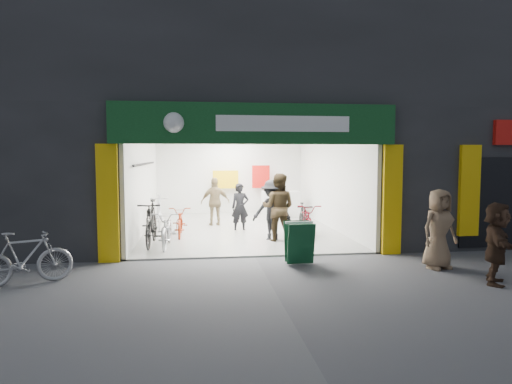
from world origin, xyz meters
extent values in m
plane|color=#56565B|center=(0.00, 0.00, 0.00)|extent=(60.00, 60.00, 0.00)
cube|color=#232326|center=(1.00, 5.00, 5.75)|extent=(16.00, 10.00, 4.50)
cube|color=#232326|center=(-5.50, 5.00, 1.75)|extent=(5.00, 10.00, 3.50)
cube|color=#232326|center=(6.00, 5.00, 1.75)|extent=(6.00, 10.00, 3.50)
cube|color=#9E9E99|center=(0.00, 4.00, 0.02)|extent=(6.00, 8.00, 0.04)
cube|color=silver|center=(0.00, 8.10, 1.60)|extent=(6.00, 0.20, 3.20)
cube|color=silver|center=(-2.95, 4.00, 1.60)|extent=(0.10, 8.00, 3.20)
cube|color=silver|center=(2.95, 4.00, 1.60)|extent=(0.10, 8.00, 3.20)
cube|color=white|center=(0.00, 4.00, 3.25)|extent=(6.00, 8.00, 0.10)
cube|color=black|center=(0.00, 0.10, 3.35)|extent=(6.00, 0.30, 0.30)
cube|color=#0D3913|center=(0.00, -0.12, 3.05)|extent=(6.40, 0.25, 0.90)
cube|color=white|center=(0.60, -0.26, 3.05)|extent=(3.00, 0.02, 0.35)
cube|color=#E3B30B|center=(-3.25, -0.06, 1.30)|extent=(0.45, 0.12, 2.60)
cube|color=#E3B30B|center=(3.25, -0.06, 1.30)|extent=(0.45, 0.12, 2.60)
cube|color=#E3B30B|center=(5.20, -0.06, 1.50)|extent=(0.50, 0.12, 2.20)
cylinder|color=black|center=(-2.82, 3.40, 2.10)|extent=(0.06, 5.00, 0.06)
cube|color=silver|center=(1.80, 6.50, 0.50)|extent=(1.40, 0.60, 1.00)
cube|color=white|center=(0.00, 1.20, 3.18)|extent=(1.30, 0.35, 0.04)
cube|color=white|center=(0.00, 3.00, 3.18)|extent=(1.30, 0.35, 0.04)
cube|color=white|center=(0.00, 4.80, 3.18)|extent=(1.30, 0.35, 0.04)
cube|color=white|center=(0.00, 6.60, 3.18)|extent=(1.30, 0.35, 0.04)
imported|color=#ADADB2|center=(-2.07, 1.38, 0.47)|extent=(0.70, 1.83, 0.95)
imported|color=black|center=(-2.50, 1.64, 0.60)|extent=(0.62, 2.01, 1.20)
imported|color=#9B2A0E|center=(-1.80, 2.93, 0.45)|extent=(0.60, 1.71, 0.90)
imported|color=silver|center=(-2.50, 4.24, 0.56)|extent=(0.65, 1.90, 1.12)
imported|color=black|center=(1.80, 2.84, 0.47)|extent=(0.56, 1.58, 0.93)
imported|color=maroon|center=(1.80, 2.33, 0.49)|extent=(0.91, 1.94, 0.98)
imported|color=silver|center=(1.80, 6.11, 0.53)|extent=(0.78, 1.83, 1.07)
imported|color=#A7A7AB|center=(-4.43, -1.68, 0.49)|extent=(1.70, 1.08, 0.99)
imported|color=black|center=(0.00, 3.65, 0.74)|extent=(0.57, 0.40, 1.49)
imported|color=#392B1A|center=(0.86, 1.80, 0.93)|extent=(1.10, 0.98, 1.87)
imported|color=black|center=(0.71, 1.93, 0.84)|extent=(1.25, 1.04, 1.68)
imported|color=#897550|center=(-0.73, 4.73, 0.81)|extent=(0.98, 0.47, 1.62)
imported|color=#7B6148|center=(3.64, -1.50, 0.83)|extent=(0.92, 0.72, 1.66)
imported|color=#372419|center=(4.08, -2.71, 0.75)|extent=(1.13, 1.42, 1.51)
cube|color=#0F3E22|center=(0.86, -0.93, 0.47)|extent=(0.58, 0.22, 0.88)
cube|color=#0F3E22|center=(0.86, -0.55, 0.47)|extent=(0.58, 0.22, 0.88)
cube|color=white|center=(0.86, -0.74, 0.91)|extent=(0.61, 0.06, 0.05)
camera|label=1|loc=(-1.32, -10.27, 2.35)|focal=32.00mm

